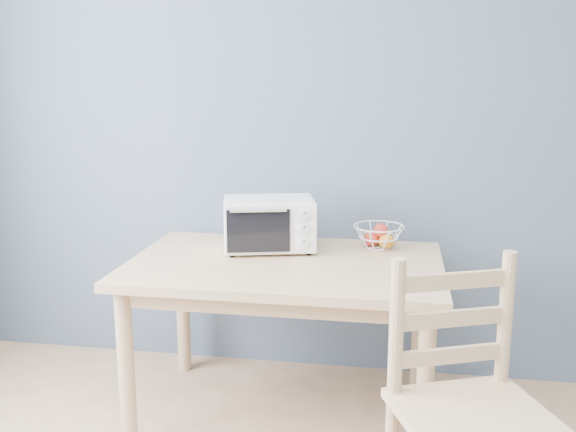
% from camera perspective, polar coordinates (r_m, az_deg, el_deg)
% --- Properties ---
extents(room, '(4.01, 4.51, 2.61)m').
position_cam_1_polar(room, '(1.12, -8.67, -1.48)').
color(room, tan).
rests_on(room, ground).
extents(dining_table, '(1.40, 0.90, 0.75)m').
position_cam_1_polar(dining_table, '(2.92, -0.25, -5.93)').
color(dining_table, tan).
rests_on(dining_table, ground).
extents(toaster_oven, '(0.48, 0.40, 0.25)m').
position_cam_1_polar(toaster_oven, '(3.04, -2.01, -0.66)').
color(toaster_oven, white).
rests_on(toaster_oven, dining_table).
extents(fruit_basket, '(0.33, 0.33, 0.12)m').
position_cam_1_polar(fruit_basket, '(3.12, 8.10, -1.74)').
color(fruit_basket, silver).
rests_on(fruit_basket, dining_table).
extents(dining_chair, '(0.60, 0.60, 0.99)m').
position_cam_1_polar(dining_chair, '(2.24, 15.82, -16.91)').
color(dining_chair, tan).
rests_on(dining_chair, ground).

